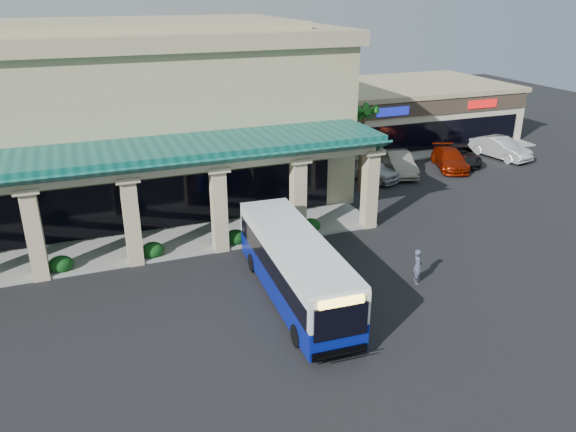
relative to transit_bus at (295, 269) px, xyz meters
name	(u,v)px	position (x,y,z in m)	size (l,w,h in m)	color
ground	(309,283)	(1.16, 1.00, -1.50)	(110.00, 110.00, 0.00)	black
main_building	(98,114)	(-6.84, 17.00, 4.17)	(30.80, 14.80, 11.35)	tan
arcade	(117,203)	(-6.84, 7.80, 1.35)	(30.00, 6.20, 5.70)	#0D5049
strip_mall	(385,111)	(19.16, 25.00, 0.95)	(22.50, 12.50, 4.90)	beige
palm_0	(362,145)	(9.66, 12.00, 1.80)	(2.40, 2.40, 6.60)	#185A18
palm_1	(354,139)	(10.66, 15.00, 1.40)	(2.40, 2.40, 5.80)	#185A18
broadleaf_tree	(303,133)	(8.66, 20.00, 0.90)	(2.60, 2.60, 4.81)	#0C370F
transit_bus	(295,269)	(0.00, 0.00, 0.00)	(2.50, 10.75, 3.00)	#08168C
pedestrian	(417,266)	(6.00, -0.77, -0.62)	(0.64, 0.42, 1.76)	#43465D
car_silver	(368,168)	(11.45, 14.07, -0.64)	(2.04, 5.08, 1.73)	#ACACAC
car_white	(398,163)	(14.22, 14.39, -0.66)	(1.79, 5.13, 1.69)	gray
car_red	(450,159)	(18.77, 14.19, -0.76)	(2.09, 5.13, 1.49)	maroon
car_gray	(460,154)	(20.44, 15.06, -0.78)	(2.39, 5.19, 1.44)	black
car_extra	(500,148)	(24.41, 15.05, -0.63)	(1.84, 5.27, 1.74)	#BDBDBE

